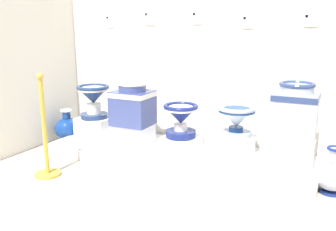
{
  "coord_description": "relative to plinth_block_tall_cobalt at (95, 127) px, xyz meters",
  "views": [
    {
      "loc": [
        3.1,
        -1.2,
        1.33
      ],
      "look_at": [
        1.53,
        2.0,
        0.47
      ],
      "focal_mm": 38.8,
      "sensor_mm": 36.0,
      "label": 1
    }
  ],
  "objects": [
    {
      "name": "antique_toilet_squat_floral",
      "position": [
        2.17,
        0.0,
        0.42
      ],
      "size": [
        0.38,
        0.34,
        0.49
      ],
      "color": "#ABB8DC",
      "rests_on": "plinth_block_squat_floral"
    },
    {
      "name": "antique_toilet_tall_cobalt",
      "position": [
        0.0,
        0.0,
        0.35
      ],
      "size": [
        0.37,
        0.37,
        0.37
      ],
      "color": "navy",
      "rests_on": "plinth_block_tall_cobalt"
    },
    {
      "name": "decorative_vase_spare",
      "position": [
        2.52,
        -0.17,
        -0.06
      ],
      "size": [
        0.29,
        0.29,
        0.4
      ],
      "color": "navy",
      "rests_on": "ground_plane"
    },
    {
      "name": "info_placard_third",
      "position": [
        1.08,
        0.41,
        1.21
      ],
      "size": [
        0.1,
        0.01,
        0.13
      ],
      "color": "white"
    },
    {
      "name": "info_placard_fifth",
      "position": [
        2.2,
        0.41,
        1.18
      ],
      "size": [
        0.13,
        0.01,
        0.12
      ],
      "color": "white"
    },
    {
      "name": "plinth_block_pale_glazed",
      "position": [
        1.64,
        0.05,
        -0.01
      ],
      "size": [
        0.32,
        0.31,
        0.2
      ],
      "primitive_type": "cube",
      "color": "white",
      "rests_on": "display_platform"
    },
    {
      "name": "plinth_block_slender_white",
      "position": [
        1.08,
        0.02,
        -0.04
      ],
      "size": [
        0.35,
        0.36,
        0.13
      ],
      "primitive_type": "cube",
      "color": "white",
      "rests_on": "display_platform"
    },
    {
      "name": "antique_toilet_rightmost",
      "position": [
        0.55,
        -0.05,
        0.34
      ],
      "size": [
        0.41,
        0.35,
        0.46
      ],
      "color": "#3C498A",
      "rests_on": "plinth_block_rightmost"
    },
    {
      "name": "antique_toilet_pale_glazed",
      "position": [
        1.64,
        0.05,
        0.28
      ],
      "size": [
        0.37,
        0.37,
        0.3
      ],
      "color": "#AEBCD5",
      "rests_on": "plinth_block_pale_glazed"
    },
    {
      "name": "info_placard_first",
      "position": [
        -0.02,
        0.41,
        1.18
      ],
      "size": [
        0.12,
        0.01,
        0.14
      ],
      "color": "white"
    },
    {
      "name": "info_placard_second",
      "position": [
        0.51,
        0.41,
        1.21
      ],
      "size": [
        0.13,
        0.01,
        0.15
      ],
      "color": "white"
    },
    {
      "name": "ground_plane",
      "position": [
        1.07,
        -1.42,
        -0.23
      ],
      "size": [
        5.29,
        5.26,
        0.02
      ],
      "primitive_type": "cube",
      "color": "#B2A899"
    },
    {
      "name": "wall_back",
      "position": [
        1.07,
        0.44,
        1.3
      ],
      "size": [
        3.49,
        0.06,
        3.04
      ],
      "primitive_type": "cube",
      "color": "silver",
      "rests_on": "ground_plane"
    },
    {
      "name": "antique_toilet_slender_white",
      "position": [
        1.08,
        0.02,
        0.23
      ],
      "size": [
        0.35,
        0.35,
        0.34
      ],
      "color": "navy",
      "rests_on": "plinth_block_slender_white"
    },
    {
      "name": "stanchion_post_near_left",
      "position": [
        0.15,
        -0.92,
        0.08
      ],
      "size": [
        0.24,
        0.24,
        0.95
      ],
      "color": "gold",
      "rests_on": "ground_plane"
    },
    {
      "name": "plinth_block_squat_floral",
      "position": [
        2.17,
        0.0,
        0.03
      ],
      "size": [
        0.39,
        0.34,
        0.27
      ],
      "primitive_type": "cube",
      "color": "white",
      "rests_on": "display_platform"
    },
    {
      "name": "display_platform",
      "position": [
        1.07,
        -0.04,
        -0.16
      ],
      "size": [
        2.7,
        0.88,
        0.11
      ],
      "primitive_type": "cube",
      "color": "white",
      "rests_on": "ground_plane"
    },
    {
      "name": "info_placard_fourth",
      "position": [
        1.61,
        0.41,
        1.17
      ],
      "size": [
        0.11,
        0.01,
        0.12
      ],
      "color": "white"
    },
    {
      "name": "plinth_block_rightmost",
      "position": [
        0.55,
        -0.05,
        -0.0
      ],
      "size": [
        0.38,
        0.29,
        0.21
      ],
      "primitive_type": "cube",
      "color": "white",
      "rests_on": "display_platform"
    },
    {
      "name": "plinth_block_tall_cobalt",
      "position": [
        0.0,
        0.0,
        0.0
      ],
      "size": [
        0.38,
        0.29,
        0.22
      ],
      "primitive_type": "cube",
      "color": "white",
      "rests_on": "display_platform"
    },
    {
      "name": "decorative_vase_corner",
      "position": [
        -0.37,
        -0.04,
        -0.05
      ],
      "size": [
        0.29,
        0.29,
        0.4
      ],
      "color": "white",
      "rests_on": "ground_plane"
    }
  ]
}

